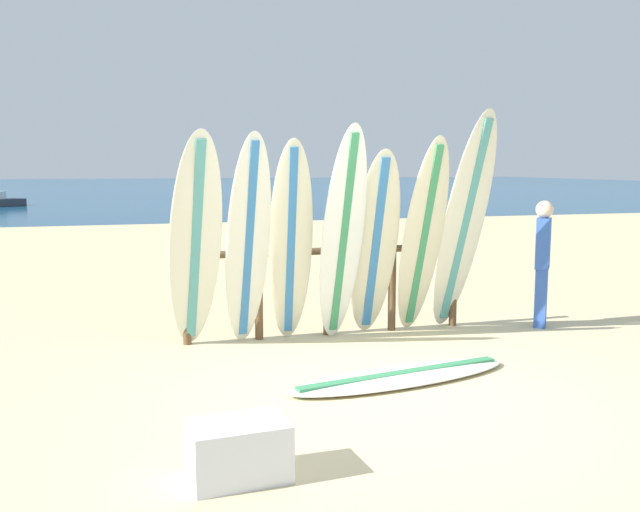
# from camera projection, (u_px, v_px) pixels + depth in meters

# --- Properties ---
(ground_plane) EXTENTS (120.00, 120.00, 0.00)m
(ground_plane) POSITION_uv_depth(u_px,v_px,m) (384.00, 399.00, 5.64)
(ground_plane) COLOR beige
(ocean_water) EXTENTS (120.00, 80.00, 0.01)m
(ocean_water) POSITION_uv_depth(u_px,v_px,m) (148.00, 187.00, 60.92)
(ocean_water) COLOR navy
(ocean_water) RESTS_ON ground
(surfboard_rack) EXTENTS (3.26, 0.09, 1.11)m
(surfboard_rack) POSITION_uv_depth(u_px,v_px,m) (327.00, 275.00, 7.71)
(surfboard_rack) COLOR brown
(surfboard_rack) RESTS_ON ground
(surfboard_leaning_far_left) EXTENTS (0.62, 0.97, 2.28)m
(surfboard_leaning_far_left) POSITION_uv_depth(u_px,v_px,m) (195.00, 243.00, 6.88)
(surfboard_leaning_far_left) COLOR silver
(surfboard_leaning_far_left) RESTS_ON ground
(surfboard_leaning_left) EXTENTS (0.55, 0.71, 2.27)m
(surfboard_leaning_left) POSITION_uv_depth(u_px,v_px,m) (248.00, 241.00, 7.10)
(surfboard_leaning_left) COLOR white
(surfboard_leaning_left) RESTS_ON ground
(surfboard_leaning_center_left) EXTENTS (0.51, 0.60, 2.21)m
(surfboard_leaning_center_left) POSITION_uv_depth(u_px,v_px,m) (291.00, 242.00, 7.28)
(surfboard_leaning_center_left) COLOR beige
(surfboard_leaning_center_left) RESTS_ON ground
(surfboard_leaning_center) EXTENTS (0.52, 0.75, 2.35)m
(surfboard_leaning_center) POSITION_uv_depth(u_px,v_px,m) (343.00, 236.00, 7.24)
(surfboard_leaning_center) COLOR white
(surfboard_leaning_center) RESTS_ON ground
(surfboard_leaning_center_right) EXTENTS (0.54, 0.71, 2.11)m
(surfboard_leaning_center_right) POSITION_uv_depth(u_px,v_px,m) (375.00, 245.00, 7.52)
(surfboard_leaning_center_right) COLOR beige
(surfboard_leaning_center_right) RESTS_ON ground
(surfboard_leaning_right) EXTENTS (0.50, 0.83, 2.24)m
(surfboard_leaning_right) POSITION_uv_depth(u_px,v_px,m) (423.00, 238.00, 7.58)
(surfboard_leaning_right) COLOR beige
(surfboard_leaning_right) RESTS_ON ground
(surfboard_leaning_far_right) EXTENTS (0.64, 0.98, 2.53)m
(surfboard_leaning_far_right) POSITION_uv_depth(u_px,v_px,m) (464.00, 224.00, 7.70)
(surfboard_leaning_far_right) COLOR silver
(surfboard_leaning_far_right) RESTS_ON ground
(surfboard_lying_on_sand) EXTENTS (2.31, 1.00, 0.08)m
(surfboard_lying_on_sand) POSITION_uv_depth(u_px,v_px,m) (401.00, 376.00, 6.14)
(surfboard_lying_on_sand) COLOR white
(surfboard_lying_on_sand) RESTS_ON ground
(beachgoer_standing) EXTENTS (0.27, 0.29, 1.51)m
(beachgoer_standing) POSITION_uv_depth(u_px,v_px,m) (543.00, 258.00, 8.05)
(beachgoer_standing) COLOR #3359B2
(beachgoer_standing) RESTS_ON ground
(cooler_box) EXTENTS (0.63, 0.45, 0.36)m
(cooler_box) POSITION_uv_depth(u_px,v_px,m) (238.00, 450.00, 4.19)
(cooler_box) COLOR white
(cooler_box) RESTS_ON ground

